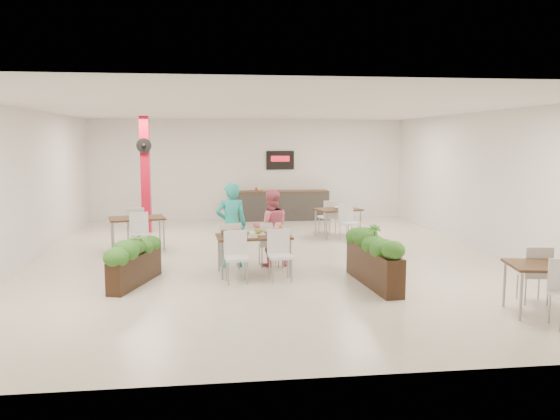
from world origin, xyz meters
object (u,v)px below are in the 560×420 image
object	(u,v)px
planter_left	(135,257)
side_table_a	(137,222)
diner_man	(231,225)
side_table_b	(338,213)
red_column	(146,173)
main_table	(253,241)
diner_woman	(271,228)
side_table_c	(550,273)
planter_right	(374,257)
service_counter	(281,205)

from	to	relation	value
planter_left	side_table_a	xyz separation A→B (m)	(-0.39, 3.25, 0.14)
diner_man	side_table_b	xyz separation A→B (m)	(2.92, 3.10, -0.23)
red_column	main_table	distance (m)	5.80
diner_man	main_table	bearing A→B (deg)	116.52
diner_woman	planter_left	xyz separation A→B (m)	(-2.55, -1.16, -0.29)
planter_left	diner_man	bearing A→B (deg)	33.60
main_table	planter_left	world-z (taller)	main_table
diner_woman	side_table_b	bearing A→B (deg)	-128.57
side_table_c	diner_woman	bearing A→B (deg)	146.19
planter_left	side_table_c	world-z (taller)	side_table_c
planter_right	side_table_b	distance (m)	4.84
planter_left	side_table_a	distance (m)	3.28
planter_right	diner_woman	bearing A→B (deg)	133.83
diner_man	diner_woman	size ratio (longest dim) A/B	1.09
side_table_a	side_table_c	world-z (taller)	same
diner_man	planter_left	distance (m)	2.13
service_counter	side_table_a	distance (m)	5.78
red_column	service_counter	distance (m)	4.56
red_column	main_table	world-z (taller)	red_column
main_table	planter_left	bearing A→B (deg)	-166.66
main_table	side_table_c	world-z (taller)	same
diner_woman	side_table_a	size ratio (longest dim) A/B	0.94
service_counter	main_table	distance (m)	7.11
main_table	planter_left	distance (m)	2.21
planter_left	side_table_b	xyz separation A→B (m)	(4.67, 4.27, 0.13)
main_table	diner_woman	size ratio (longest dim) A/B	1.09
red_column	side_table_b	xyz separation A→B (m)	(5.11, -1.34, -1.02)
side_table_b	side_table_c	size ratio (longest dim) A/B	1.00
service_counter	main_table	world-z (taller)	service_counter
planter_right	diner_man	bearing A→B (deg)	144.98
main_table	planter_right	xyz separation A→B (m)	(2.05, -1.06, -0.13)
red_column	planter_right	bearing A→B (deg)	-53.04
side_table_a	planter_left	bearing A→B (deg)	-96.21
main_table	side_table_a	distance (m)	3.73
side_table_b	side_table_c	distance (m)	6.91
diner_man	planter_right	world-z (taller)	diner_man
diner_man	side_table_a	size ratio (longest dim) A/B	1.02
service_counter	planter_right	world-z (taller)	service_counter
side_table_a	side_table_b	size ratio (longest dim) A/B	1.00
red_column	side_table_a	xyz separation A→B (m)	(0.05, -2.35, -1.01)
diner_man	planter_right	distance (m)	3.00
planter_left	planter_right	world-z (taller)	planter_right
main_table	diner_woman	xyz separation A→B (m)	(0.41, 0.66, 0.15)
diner_woman	planter_left	bearing A→B (deg)	20.24
diner_woman	service_counter	bearing A→B (deg)	-103.37
planter_right	side_table_a	world-z (taller)	planter_right
side_table_a	side_table_c	xyz separation A→B (m)	(6.68, -5.70, -0.01)
diner_woman	planter_right	xyz separation A→B (m)	(1.64, -1.71, -0.27)
diner_woman	planter_right	distance (m)	2.39
service_counter	side_table_b	distance (m)	3.39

